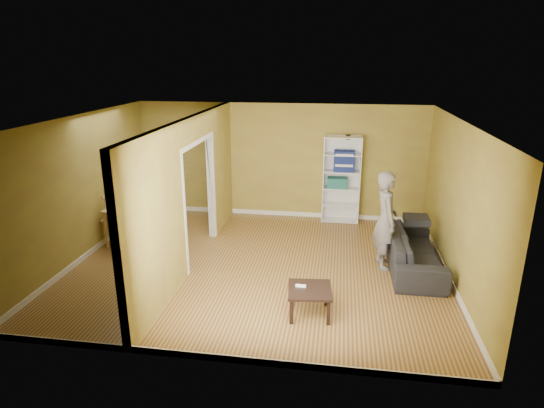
{
  "coord_description": "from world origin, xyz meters",
  "views": [
    {
      "loc": [
        1.33,
        -7.3,
        3.56
      ],
      "look_at": [
        0.2,
        0.2,
        1.1
      ],
      "focal_mm": 30.0,
      "sensor_mm": 36.0,
      "label": 1
    }
  ],
  "objects_px": {
    "bookshelf": "(341,179)",
    "chair_far": "(153,214)",
    "person": "(386,212)",
    "dining_table": "(139,211)",
    "chair_left": "(106,217)",
    "sofa": "(414,246)",
    "chair_near": "(128,232)",
    "coffee_table": "(310,293)"
  },
  "relations": [
    {
      "from": "chair_near",
      "to": "chair_far",
      "type": "bearing_deg",
      "value": 100.18
    },
    {
      "from": "person",
      "to": "bookshelf",
      "type": "xyz_separation_m",
      "value": [
        -0.77,
        2.3,
        -0.05
      ]
    },
    {
      "from": "bookshelf",
      "to": "person",
      "type": "bearing_deg",
      "value": -71.4
    },
    {
      "from": "chair_far",
      "to": "chair_near",
      "type": "bearing_deg",
      "value": 82.45
    },
    {
      "from": "sofa",
      "to": "dining_table",
      "type": "height_order",
      "value": "sofa"
    },
    {
      "from": "sofa",
      "to": "coffee_table",
      "type": "xyz_separation_m",
      "value": [
        -1.7,
        -1.83,
        -0.06
      ]
    },
    {
      "from": "sofa",
      "to": "dining_table",
      "type": "bearing_deg",
      "value": 86.17
    },
    {
      "from": "bookshelf",
      "to": "chair_left",
      "type": "relative_size",
      "value": 1.89
    },
    {
      "from": "coffee_table",
      "to": "person",
      "type": "bearing_deg",
      "value": 57.02
    },
    {
      "from": "person",
      "to": "chair_far",
      "type": "distance_m",
      "value": 4.76
    },
    {
      "from": "chair_left",
      "to": "sofa",
      "type": "bearing_deg",
      "value": 110.57
    },
    {
      "from": "coffee_table",
      "to": "dining_table",
      "type": "bearing_deg",
      "value": 148.5
    },
    {
      "from": "dining_table",
      "to": "chair_far",
      "type": "xyz_separation_m",
      "value": [
        0.05,
        0.54,
        -0.23
      ]
    },
    {
      "from": "person",
      "to": "bookshelf",
      "type": "relative_size",
      "value": 1.05
    },
    {
      "from": "dining_table",
      "to": "coffee_table",
      "type": "bearing_deg",
      "value": -31.5
    },
    {
      "from": "sofa",
      "to": "bookshelf",
      "type": "bearing_deg",
      "value": 29.5
    },
    {
      "from": "dining_table",
      "to": "chair_left",
      "type": "xyz_separation_m",
      "value": [
        -0.71,
        0.02,
        -0.16
      ]
    },
    {
      "from": "sofa",
      "to": "chair_far",
      "type": "relative_size",
      "value": 2.46
    },
    {
      "from": "coffee_table",
      "to": "dining_table",
      "type": "relative_size",
      "value": 0.51
    },
    {
      "from": "chair_left",
      "to": "person",
      "type": "bearing_deg",
      "value": 109.96
    },
    {
      "from": "chair_far",
      "to": "bookshelf",
      "type": "bearing_deg",
      "value": -165.23
    },
    {
      "from": "chair_far",
      "to": "chair_left",
      "type": "bearing_deg",
      "value": 29.21
    },
    {
      "from": "person",
      "to": "sofa",
      "type": "bearing_deg",
      "value": -96.57
    },
    {
      "from": "bookshelf",
      "to": "chair_near",
      "type": "height_order",
      "value": "bookshelf"
    },
    {
      "from": "coffee_table",
      "to": "chair_near",
      "type": "relative_size",
      "value": 0.68
    },
    {
      "from": "person",
      "to": "chair_left",
      "type": "relative_size",
      "value": 1.98
    },
    {
      "from": "person",
      "to": "chair_near",
      "type": "relative_size",
      "value": 2.26
    },
    {
      "from": "chair_near",
      "to": "chair_far",
      "type": "relative_size",
      "value": 1.03
    },
    {
      "from": "bookshelf",
      "to": "chair_left",
      "type": "bearing_deg",
      "value": -157.39
    },
    {
      "from": "coffee_table",
      "to": "dining_table",
      "type": "height_order",
      "value": "dining_table"
    },
    {
      "from": "person",
      "to": "coffee_table",
      "type": "bearing_deg",
      "value": 137.54
    },
    {
      "from": "bookshelf",
      "to": "dining_table",
      "type": "relative_size",
      "value": 1.62
    },
    {
      "from": "person",
      "to": "coffee_table",
      "type": "xyz_separation_m",
      "value": [
        -1.17,
        -1.8,
        -0.67
      ]
    },
    {
      "from": "bookshelf",
      "to": "chair_far",
      "type": "distance_m",
      "value": 4.15
    },
    {
      "from": "sofa",
      "to": "chair_far",
      "type": "distance_m",
      "value": 5.24
    },
    {
      "from": "person",
      "to": "bookshelf",
      "type": "bearing_deg",
      "value": 9.12
    },
    {
      "from": "coffee_table",
      "to": "dining_table",
      "type": "distance_m",
      "value": 4.14
    },
    {
      "from": "chair_near",
      "to": "chair_far",
      "type": "xyz_separation_m",
      "value": [
        0.05,
        1.1,
        -0.01
      ]
    },
    {
      "from": "bookshelf",
      "to": "chair_far",
      "type": "height_order",
      "value": "bookshelf"
    },
    {
      "from": "bookshelf",
      "to": "dining_table",
      "type": "distance_m",
      "value": 4.38
    },
    {
      "from": "sofa",
      "to": "bookshelf",
      "type": "height_order",
      "value": "bookshelf"
    },
    {
      "from": "person",
      "to": "chair_near",
      "type": "xyz_separation_m",
      "value": [
        -4.68,
        -0.21,
        -0.57
      ]
    }
  ]
}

